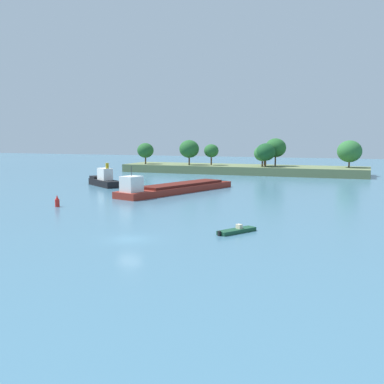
{
  "coord_description": "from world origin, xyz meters",
  "views": [
    {
      "loc": [
        24.07,
        -44.25,
        11.14
      ],
      "look_at": [
        -5.5,
        33.46,
        1.2
      ],
      "focal_mm": 44.08,
      "sensor_mm": 36.0,
      "label": 1
    }
  ],
  "objects_px": {
    "channel_buoy_red": "(57,202)",
    "cargo_barge": "(175,188)",
    "fishing_skiff": "(237,231)",
    "tugboat": "(104,180)"
  },
  "relations": [
    {
      "from": "channel_buoy_red",
      "to": "tugboat",
      "type": "bearing_deg",
      "value": 107.75
    },
    {
      "from": "cargo_barge",
      "to": "fishing_skiff",
      "type": "bearing_deg",
      "value": -56.88
    },
    {
      "from": "fishing_skiff",
      "to": "tugboat",
      "type": "xyz_separation_m",
      "value": [
        -41.32,
        38.98,
        1.1
      ]
    },
    {
      "from": "cargo_barge",
      "to": "channel_buoy_red",
      "type": "height_order",
      "value": "cargo_barge"
    },
    {
      "from": "tugboat",
      "to": "cargo_barge",
      "type": "xyz_separation_m",
      "value": [
        19.61,
        -5.7,
        -0.38
      ]
    },
    {
      "from": "cargo_barge",
      "to": "channel_buoy_red",
      "type": "bearing_deg",
      "value": -112.94
    },
    {
      "from": "channel_buoy_red",
      "to": "cargo_barge",
      "type": "bearing_deg",
      "value": 67.06
    },
    {
      "from": "fishing_skiff",
      "to": "tugboat",
      "type": "bearing_deg",
      "value": 136.67
    },
    {
      "from": "tugboat",
      "to": "channel_buoy_red",
      "type": "distance_m",
      "value": 31.11
    },
    {
      "from": "cargo_barge",
      "to": "channel_buoy_red",
      "type": "distance_m",
      "value": 25.98
    }
  ]
}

